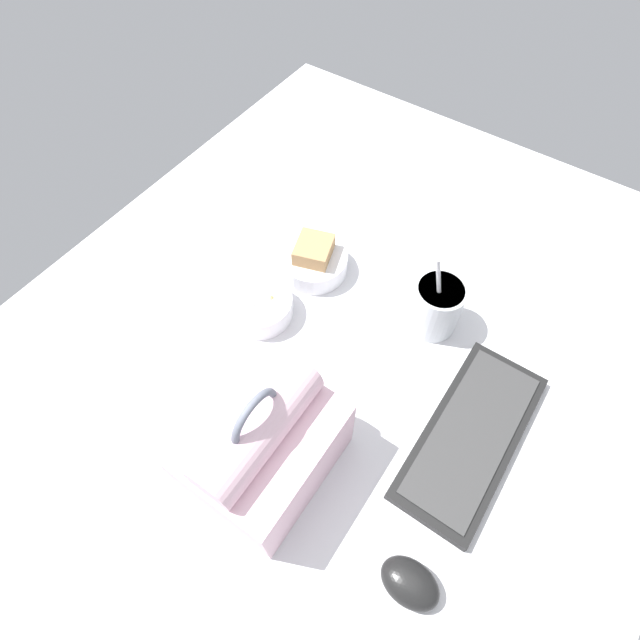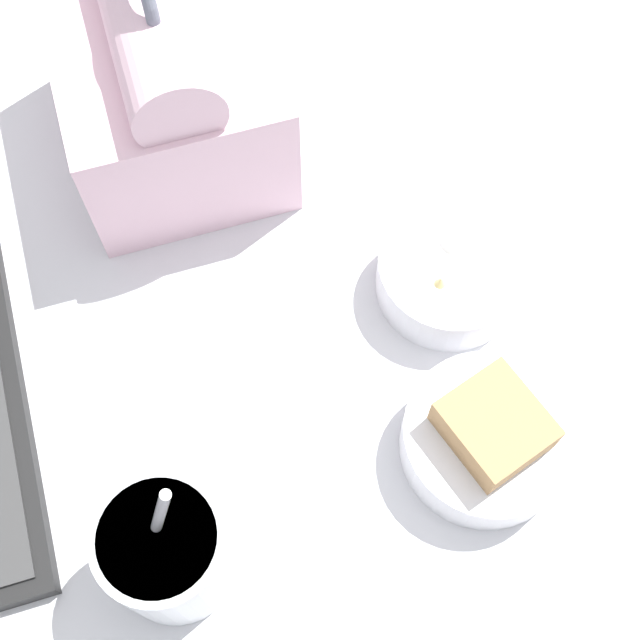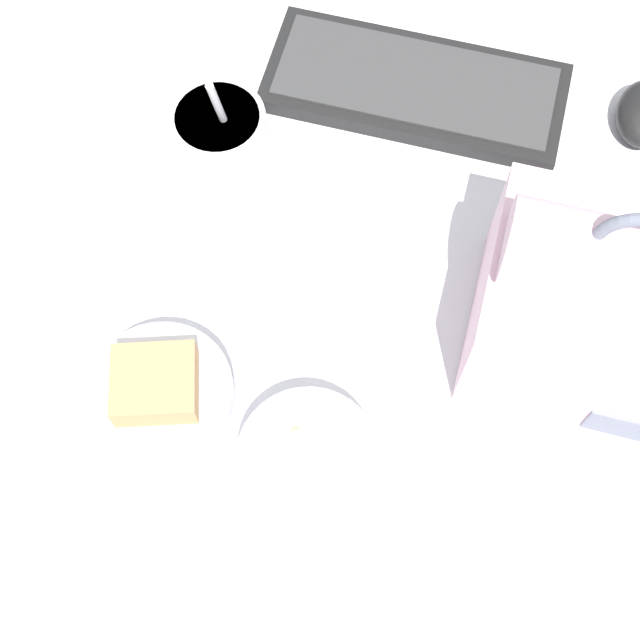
{
  "view_description": "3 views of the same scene",
  "coord_description": "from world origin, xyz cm",
  "px_view_note": "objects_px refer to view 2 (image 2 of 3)",
  "views": [
    {
      "loc": [
        35.98,
        22.21,
        76.59
      ],
      "look_at": [
        -1.42,
        -3.42,
        7.0
      ],
      "focal_mm": 28.0,
      "sensor_mm": 36.0,
      "label": 1
    },
    {
      "loc": [
        -27.6,
        4.48,
        67.86
      ],
      "look_at": [
        -1.42,
        -3.42,
        7.0
      ],
      "focal_mm": 50.0,
      "sensor_mm": 36.0,
      "label": 2
    },
    {
      "loc": [
        6.53,
        -33.37,
        76.84
      ],
      "look_at": [
        -1.42,
        -3.42,
        7.0
      ],
      "focal_mm": 50.0,
      "sensor_mm": 36.0,
      "label": 3
    }
  ],
  "objects_px": {
    "lunch_bag": "(166,79)",
    "bento_bowl_snacks": "(449,274)",
    "bento_bowl_sandwich": "(487,437)",
    "soup_cup": "(168,551)"
  },
  "relations": [
    {
      "from": "lunch_bag",
      "to": "bento_bowl_sandwich",
      "type": "bearing_deg",
      "value": -155.82
    },
    {
      "from": "soup_cup",
      "to": "bento_bowl_sandwich",
      "type": "relative_size",
      "value": 1.32
    },
    {
      "from": "lunch_bag",
      "to": "bento_bowl_snacks",
      "type": "xyz_separation_m",
      "value": [
        -0.21,
        -0.18,
        -0.06
      ]
    },
    {
      "from": "soup_cup",
      "to": "bento_bowl_sandwich",
      "type": "bearing_deg",
      "value": -85.83
    },
    {
      "from": "bento_bowl_sandwich",
      "to": "soup_cup",
      "type": "bearing_deg",
      "value": 94.17
    },
    {
      "from": "lunch_bag",
      "to": "bento_bowl_sandwich",
      "type": "distance_m",
      "value": 0.38
    },
    {
      "from": "soup_cup",
      "to": "bento_bowl_snacks",
      "type": "bearing_deg",
      "value": -59.47
    },
    {
      "from": "soup_cup",
      "to": "lunch_bag",
      "type": "bearing_deg",
      "value": -13.16
    },
    {
      "from": "lunch_bag",
      "to": "bento_bowl_snacks",
      "type": "height_order",
      "value": "lunch_bag"
    },
    {
      "from": "soup_cup",
      "to": "bento_bowl_snacks",
      "type": "xyz_separation_m",
      "value": [
        0.15,
        -0.26,
        -0.03
      ]
    }
  ]
}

